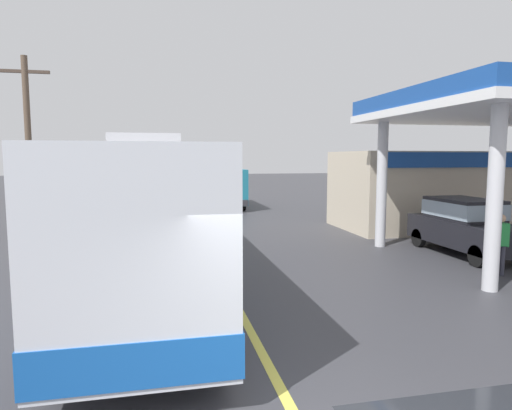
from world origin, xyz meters
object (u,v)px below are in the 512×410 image
at_px(car_at_pump, 465,223).
at_px(minibus_opposing_lane, 224,184).
at_px(coach_bus_main, 147,219).
at_px(pedestrian_near_pump, 500,241).

xyz_separation_m(car_at_pump, minibus_opposing_lane, (-5.71, 15.39, 0.46)).
relative_size(coach_bus_main, pedestrian_near_pump, 6.65).
bearing_deg(minibus_opposing_lane, pedestrian_near_pump, -74.95).
xyz_separation_m(coach_bus_main, pedestrian_near_pump, (9.09, -0.57, -0.79)).
bearing_deg(pedestrian_near_pump, coach_bus_main, 176.42).
height_order(car_at_pump, pedestrian_near_pump, car_at_pump).
bearing_deg(pedestrian_near_pump, minibus_opposing_lane, 105.05).
bearing_deg(coach_bus_main, car_at_pump, 11.23).
bearing_deg(minibus_opposing_lane, coach_bus_main, -103.81).
relative_size(car_at_pump, minibus_opposing_lane, 0.69).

